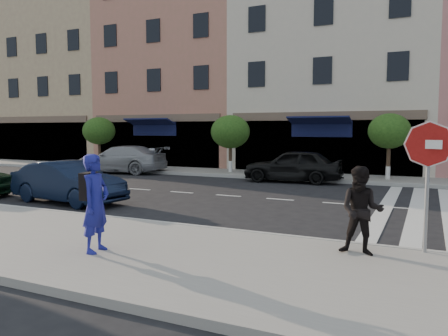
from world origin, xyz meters
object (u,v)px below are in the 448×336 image
stop_sign (428,157)px  photographer (96,203)px  car_near_mid (68,182)px  car_far_left (121,159)px  car_far_mid (293,166)px  walker (362,211)px

stop_sign → photographer: bearing=-136.9°
car_near_mid → car_far_left: size_ratio=0.80×
car_near_mid → car_far_left: (-4.82, 8.80, 0.07)m
car_near_mid → car_far_mid: bearing=-24.3°
walker → car_far_mid: 12.33m
stop_sign → car_far_mid: 12.24m
stop_sign → car_near_mid: stop_sign is taller
stop_sign → car_far_left: size_ratio=0.47×
walker → car_far_left: bearing=141.2°
car_far_left → car_far_mid: 9.99m
stop_sign → walker: stop_sign is taller
walker → car_far_mid: size_ratio=0.36×
photographer → car_far_mid: (-0.06, 13.35, -0.31)m
car_near_mid → car_far_mid: 10.21m
stop_sign → photographer: stop_sign is taller
car_far_left → stop_sign: bearing=48.9°
stop_sign → photographer: 6.27m
stop_sign → walker: (-1.08, -0.66, -0.98)m
walker → car_near_mid: size_ratio=0.39×
car_near_mid → car_far_left: 10.03m
car_far_left → walker: bearing=45.3°
car_far_mid → car_far_left: bearing=-93.9°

